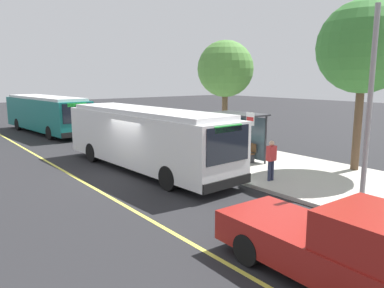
% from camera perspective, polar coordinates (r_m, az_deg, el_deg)
% --- Properties ---
extents(ground_plane, '(120.00, 120.00, 0.00)m').
position_cam_1_polar(ground_plane, '(17.13, -9.34, -4.75)').
color(ground_plane, '#232326').
extents(sidewalk_curb, '(44.00, 6.40, 0.15)m').
position_cam_1_polar(sidewalk_curb, '(20.57, 5.47, -1.93)').
color(sidewalk_curb, '#B7B2A8').
rests_on(sidewalk_curb, ground_plane).
extents(lane_stripe_center, '(36.00, 0.14, 0.01)m').
position_cam_1_polar(lane_stripe_center, '(16.24, -16.19, -5.84)').
color(lane_stripe_center, '#E0D64C').
rests_on(lane_stripe_center, ground_plane).
extents(transit_bus_main, '(11.13, 3.10, 2.95)m').
position_cam_1_polar(transit_bus_main, '(17.66, -7.30, 1.12)').
color(transit_bus_main, white).
rests_on(transit_bus_main, ground_plane).
extents(transit_bus_second, '(11.34, 3.52, 2.95)m').
position_cam_1_polar(transit_bus_second, '(31.79, -21.63, 4.48)').
color(transit_bus_second, '#146B66').
rests_on(transit_bus_second, ground_plane).
extents(pickup_truck, '(5.45, 2.14, 1.85)m').
position_cam_1_polar(pickup_truck, '(8.56, 22.32, -14.84)').
color(pickup_truck, maroon).
rests_on(pickup_truck, ground_plane).
extents(bus_shelter, '(2.90, 1.60, 2.48)m').
position_cam_1_polar(bus_shelter, '(19.13, 7.07, 2.72)').
color(bus_shelter, '#333338').
rests_on(bus_shelter, sidewalk_curb).
extents(waiting_bench, '(1.60, 0.48, 0.95)m').
position_cam_1_polar(waiting_bench, '(19.27, 7.77, -1.11)').
color(waiting_bench, brown).
rests_on(waiting_bench, sidewalk_curb).
extents(route_sign_post, '(0.44, 0.08, 2.80)m').
position_cam_1_polar(route_sign_post, '(16.06, 8.98, 1.40)').
color(route_sign_post, '#333338').
rests_on(route_sign_post, sidewalk_curb).
extents(pedestrian_commuter, '(0.24, 0.40, 1.69)m').
position_cam_1_polar(pedestrian_commuter, '(15.58, 12.18, -2.11)').
color(pedestrian_commuter, '#282D47').
rests_on(pedestrian_commuter, sidewalk_curb).
extents(street_tree_near_shelter, '(4.11, 4.11, 7.64)m').
position_cam_1_polar(street_tree_near_shelter, '(18.47, 25.07, 13.39)').
color(street_tree_near_shelter, brown).
rests_on(street_tree_near_shelter, sidewalk_curb).
extents(street_tree_upstreet, '(3.54, 3.54, 6.57)m').
position_cam_1_polar(street_tree_upstreet, '(23.71, 5.19, 11.45)').
color(street_tree_upstreet, brown).
rests_on(street_tree_upstreet, sidewalk_curb).
extents(utility_pole, '(0.16, 0.16, 6.40)m').
position_cam_1_polar(utility_pole, '(12.67, 25.73, 4.56)').
color(utility_pole, gray).
rests_on(utility_pole, sidewalk_curb).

